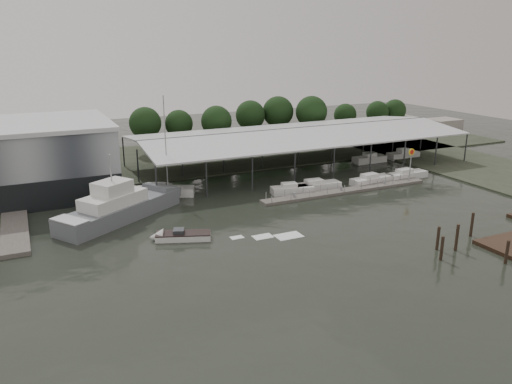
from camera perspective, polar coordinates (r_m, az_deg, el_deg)
name	(u,v)px	position (r m, az deg, el deg)	size (l,w,h in m)	color
ground	(291,229)	(60.06, 4.08, -4.26)	(200.00, 200.00, 0.00)	#232820
land_strip_far	(185,158)	(97.26, -8.12, 3.89)	(140.00, 30.00, 0.30)	#3B4232
land_strip_east	(489,170)	(95.92, 25.10, 2.27)	(20.00, 60.00, 0.30)	#3B4232
storage_warehouse	(24,158)	(80.32, -24.98, 3.54)	(24.50, 20.50, 10.50)	#93989C
covered_boat_shed	(299,132)	(90.15, 4.90, 6.89)	(58.24, 24.00, 6.96)	silver
trawler_dock	(15,228)	(66.27, -25.86, -3.69)	(3.00, 18.00, 0.50)	#5E5953
floating_dock	(346,191)	(75.70, 10.30, 0.15)	(28.00, 2.00, 1.40)	#5E5953
shell_fuel_sign	(411,159)	(82.19, 17.30, 3.66)	(1.10, 0.18, 5.55)	#939698
distant_commercial_buildings	(413,126)	(129.02, 17.51, 7.24)	(22.00, 8.00, 4.00)	gray
grey_trawler	(121,207)	(65.22, -15.16, -1.63)	(17.61, 13.71, 8.84)	#585D62
white_sailboat	(164,191)	(73.95, -10.44, 0.12)	(8.74, 5.60, 14.65)	white
speedboat_underway	(178,236)	(57.43, -8.89, -5.02)	(17.19, 7.77, 2.00)	white
moored_cruiser_0	(292,189)	(73.87, 4.11, 0.30)	(6.54, 3.39, 1.70)	white
moored_cruiser_1	(316,186)	(76.09, 6.89, 0.71)	(7.62, 2.63, 1.70)	white
moored_cruiser_2	(371,180)	(80.93, 13.06, 1.37)	(7.67, 2.86, 1.70)	white
moored_cruiser_3	(406,175)	(85.49, 16.79, 1.90)	(7.54, 2.58, 1.70)	white
mooring_pilings	(471,245)	(57.21, 23.40, -5.63)	(8.36, 9.61, 3.58)	#2E2117
horizon_tree_line	(274,116)	(109.40, 2.10, 8.71)	(66.98, 10.88, 10.32)	#2F2014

